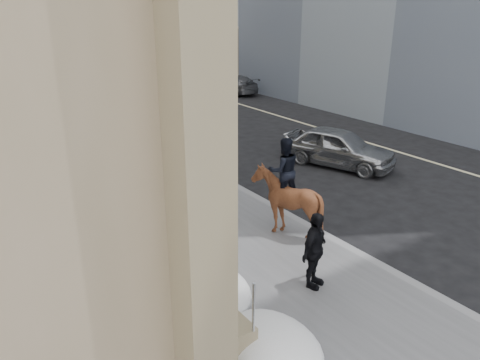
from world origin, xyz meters
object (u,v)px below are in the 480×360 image
Objects in this scene: mounted_horse_left at (156,228)px; car_grey at (234,84)px; car_silver at (338,147)px; mounted_horse_right at (286,196)px; pedestrian at (314,251)px.

mounted_horse_left is 23.14m from car_grey.
mounted_horse_left is 0.69× the size of car_silver.
mounted_horse_left is at bearing 19.48° from mounted_horse_right.
pedestrian is 0.41× the size of car_grey.
car_silver is (6.45, 5.63, -0.25)m from pedestrian.
car_grey is at bearing -100.82° from mounted_horse_right.
car_grey is at bearing -111.42° from mounted_horse_left.
car_silver is at bearing 72.12° from car_grey.
mounted_horse_left reaches higher than mounted_horse_right.
car_silver is at bearing -142.93° from mounted_horse_left.
mounted_horse_right is 1.50× the size of pedestrian.
pedestrian is at bearing -159.08° from car_silver.
mounted_horse_left reaches higher than pedestrian.
mounted_horse_right is at bearing -163.32° from mounted_horse_left.
car_silver is (9.01, 3.40, -0.58)m from mounted_horse_left.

